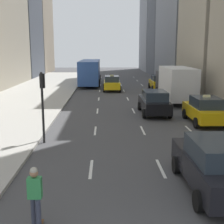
# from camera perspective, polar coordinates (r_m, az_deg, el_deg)

# --- Properties ---
(sidewalk_left) EXTENTS (8.00, 66.00, 0.15)m
(sidewalk_left) POSITION_cam_1_polar(r_m,az_deg,el_deg) (31.97, -14.69, 2.69)
(sidewalk_left) COLOR #ADAAA3
(sidewalk_left) RESTS_ON ground
(lane_markings) EXTENTS (5.72, 56.00, 0.01)m
(lane_markings) POSITION_cam_1_polar(r_m,az_deg,el_deg) (27.26, 3.35, 1.45)
(lane_markings) COLOR white
(lane_markings) RESTS_ON ground
(taxi_second) EXTENTS (2.02, 4.40, 1.87)m
(taxi_second) POSITION_cam_1_polar(r_m,az_deg,el_deg) (36.09, -0.04, 5.30)
(taxi_second) COLOR yellow
(taxi_second) RESTS_ON ground
(taxi_third) EXTENTS (2.02, 4.40, 1.87)m
(taxi_third) POSITION_cam_1_polar(r_m,az_deg,el_deg) (20.89, 16.61, 0.38)
(taxi_third) COLOR yellow
(taxi_third) RESTS_ON ground
(taxi_fourth) EXTENTS (2.02, 4.40, 1.87)m
(taxi_fourth) POSITION_cam_1_polar(r_m,az_deg,el_deg) (37.50, 8.55, 5.40)
(taxi_fourth) COLOR yellow
(taxi_fourth) RESTS_ON ground
(sedan_black_near) EXTENTS (2.02, 4.71, 1.80)m
(sedan_black_near) POSITION_cam_1_polar(r_m,az_deg,el_deg) (11.08, 18.16, -9.15)
(sedan_black_near) COLOR black
(sedan_black_near) RESTS_ON ground
(sedan_silver_behind) EXTENTS (2.02, 4.80, 1.76)m
(sedan_silver_behind) POSITION_cam_1_polar(r_m,az_deg,el_deg) (23.08, 7.72, 1.79)
(sedan_silver_behind) COLOR black
(sedan_silver_behind) RESTS_ON ground
(city_bus) EXTENTS (2.80, 11.61, 3.25)m
(city_bus) POSITION_cam_1_polar(r_m,az_deg,el_deg) (42.78, -4.06, 7.44)
(city_bus) COLOR #2D519E
(city_bus) RESTS_ON ground
(box_truck) EXTENTS (2.58, 8.40, 3.15)m
(box_truck) POSITION_cam_1_polar(r_m,az_deg,el_deg) (29.19, 11.42, 5.28)
(box_truck) COLOR #262628
(box_truck) RESTS_ON ground
(skateboarder) EXTENTS (0.36, 0.80, 1.75)m
(skateboarder) POSITION_cam_1_polar(r_m,az_deg,el_deg) (8.60, -13.89, -14.63)
(skateboarder) COLOR brown
(skateboarder) RESTS_ON ground
(traffic_light_pole) EXTENTS (0.24, 0.42, 3.60)m
(traffic_light_pole) POSITION_cam_1_polar(r_m,az_deg,el_deg) (15.99, -12.59, 2.90)
(traffic_light_pole) COLOR black
(traffic_light_pole) RESTS_ON ground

